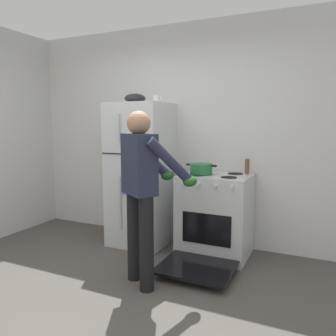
{
  "coord_description": "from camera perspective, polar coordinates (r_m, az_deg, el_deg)",
  "views": [
    {
      "loc": [
        1.62,
        -2.0,
        1.49
      ],
      "look_at": [
        0.07,
        1.32,
        1.0
      ],
      "focal_mm": 35.79,
      "sensor_mm": 36.0,
      "label": 1
    }
  ],
  "objects": [
    {
      "name": "ground",
      "position": [
        2.97,
        -13.1,
        -22.67
      ],
      "size": [
        8.0,
        8.0,
        0.0
      ],
      "primitive_type": "plane",
      "color": "#4C4742"
    },
    {
      "name": "kitchen_wall_back",
      "position": [
        4.27,
        2.7,
        5.73
      ],
      "size": [
        6.0,
        0.1,
        2.7
      ],
      "primitive_type": "cube",
      "color": "silver",
      "rests_on": "ground"
    },
    {
      "name": "refrigerator",
      "position": [
        4.15,
        -4.52,
        -1.06
      ],
      "size": [
        0.68,
        0.72,
        1.73
      ],
      "color": "silver",
      "rests_on": "ground"
    },
    {
      "name": "stove_range",
      "position": [
        3.85,
        7.99,
        -8.1
      ],
      "size": [
        0.76,
        1.23,
        0.93
      ],
      "color": "silver",
      "rests_on": "ground"
    },
    {
      "name": "person_cook",
      "position": [
        3.03,
        -4.24,
        -2.53
      ],
      "size": [
        0.68,
        0.73,
        1.6
      ],
      "color": "black",
      "rests_on": "ground"
    },
    {
      "name": "red_pot",
      "position": [
        3.76,
        5.67,
        -0.12
      ],
      "size": [
        0.35,
        0.25,
        0.11
      ],
      "color": "#236638",
      "rests_on": "stove_range"
    },
    {
      "name": "coffee_mug",
      "position": [
        4.07,
        -2.02,
        11.69
      ],
      "size": [
        0.11,
        0.08,
        0.1
      ],
      "color": "silver",
      "rests_on": "refrigerator"
    },
    {
      "name": "pepper_mill",
      "position": [
        3.88,
        13.33,
        0.31
      ],
      "size": [
        0.05,
        0.05,
        0.16
      ],
      "primitive_type": "cylinder",
      "color": "brown",
      "rests_on": "stove_range"
    },
    {
      "name": "mixing_bowl",
      "position": [
        4.15,
        -5.64,
        11.71
      ],
      "size": [
        0.25,
        0.25,
        0.11
      ],
      "primitive_type": "ellipsoid",
      "color": "black",
      "rests_on": "refrigerator"
    }
  ]
}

